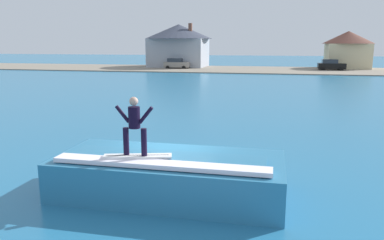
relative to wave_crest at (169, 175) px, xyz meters
name	(u,v)px	position (x,y,z in m)	size (l,w,h in m)	color
ground_plane	(172,177)	(-0.30, 1.43, -0.61)	(260.00, 260.00, 0.00)	teal
wave_crest	(169,175)	(0.00, 0.00, 0.00)	(6.57, 2.95, 1.29)	teal
surfboard	(138,156)	(-0.71, -0.62, 0.71)	(1.91, 0.83, 0.06)	white
surfer	(134,123)	(-0.78, -0.63, 1.64)	(1.09, 0.32, 1.62)	black
shoreline_bank	(255,70)	(-0.30, 53.73, -0.54)	(120.00, 16.79, 0.14)	gray
car_near_shore	(177,64)	(-13.73, 53.46, 0.34)	(4.37, 2.24, 1.86)	gray
car_far_shore	(331,65)	(11.82, 54.59, 0.34)	(4.27, 2.27, 1.86)	black
house_with_chimney	(179,43)	(-14.60, 58.47, 3.84)	(12.37, 12.37, 7.91)	#9EA3AD
house_gabled_white	(348,48)	(15.08, 60.07, 2.96)	(8.59, 8.59, 6.46)	beige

